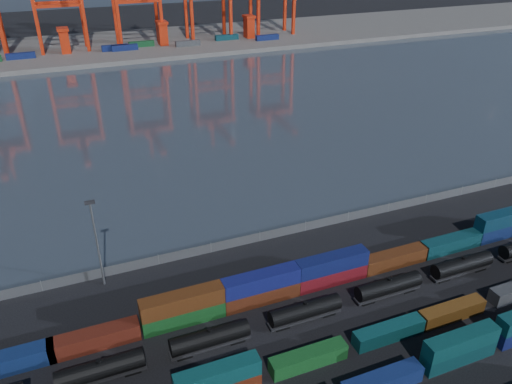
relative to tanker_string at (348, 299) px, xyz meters
name	(u,v)px	position (x,y,z in m)	size (l,w,h in m)	color
ground	(331,338)	(-5.87, -4.98, -1.88)	(700.00, 700.00, 0.00)	black
harbor_water	(169,116)	(-5.87, 100.02, -1.87)	(700.00, 700.00, 0.00)	#323D49
far_quay	(119,46)	(-5.87, 205.02, -0.88)	(700.00, 70.00, 2.00)	#514F4C
container_row_south	(365,383)	(-6.94, -15.56, 0.29)	(139.27, 2.38, 5.08)	#46484C
container_row_mid	(416,322)	(6.97, -8.23, -0.22)	(140.93, 2.34, 4.98)	#3B3D40
container_row_north	(330,272)	(0.55, 6.69, 0.29)	(142.36, 2.65, 5.65)	navy
tanker_string	(348,299)	(0.00, 0.00, 0.00)	(120.69, 2.62, 3.75)	black
waterfront_fence	(260,237)	(-5.87, 23.02, -0.88)	(160.12, 0.12, 2.20)	#595B5E
yard_light_mast	(96,239)	(-35.87, 21.02, 7.42)	(1.60, 0.40, 16.60)	slate
quay_containers	(99,49)	(-16.86, 190.48, 1.42)	(172.58, 10.99, 2.60)	navy
straddle_carriers	(115,36)	(-8.37, 195.02, 5.94)	(140.00, 7.00, 11.10)	red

